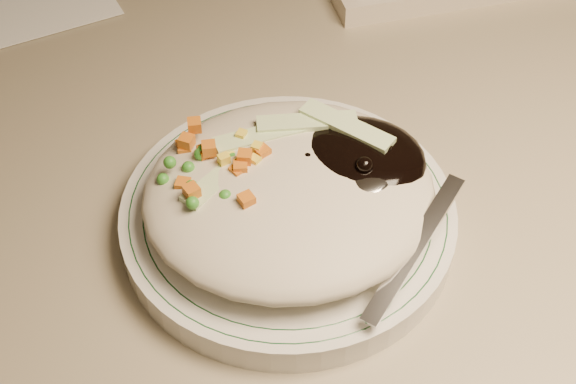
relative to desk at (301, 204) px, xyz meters
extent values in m
cube|color=gray|center=(0.00, 0.00, 0.18)|extent=(1.40, 0.70, 0.04)
cylinder|color=silver|center=(-0.05, -0.19, 0.21)|extent=(0.23, 0.23, 0.02)
torus|color=#144723|center=(-0.05, -0.19, 0.22)|extent=(0.22, 0.22, 0.00)
torus|color=#144723|center=(-0.05, -0.19, 0.22)|extent=(0.20, 0.20, 0.00)
ellipsoid|color=#BBB198|center=(-0.05, -0.20, 0.24)|extent=(0.19, 0.18, 0.04)
ellipsoid|color=black|center=(0.00, -0.18, 0.25)|extent=(0.10, 0.09, 0.03)
ellipsoid|color=orange|center=(-0.09, -0.18, 0.24)|extent=(0.08, 0.08, 0.02)
sphere|color=black|center=(-0.03, -0.18, 0.25)|extent=(0.01, 0.01, 0.01)
sphere|color=black|center=(0.00, -0.18, 0.25)|extent=(0.01, 0.01, 0.01)
sphere|color=black|center=(0.02, -0.19, 0.26)|extent=(0.01, 0.01, 0.01)
sphere|color=black|center=(0.01, -0.17, 0.25)|extent=(0.01, 0.01, 0.01)
sphere|color=black|center=(0.00, -0.20, 0.26)|extent=(0.01, 0.01, 0.01)
sphere|color=black|center=(-0.01, -0.19, 0.25)|extent=(0.01, 0.01, 0.01)
sphere|color=black|center=(0.00, -0.17, 0.25)|extent=(0.01, 0.01, 0.01)
cube|color=#C36115|center=(-0.10, -0.17, 0.26)|extent=(0.01, 0.01, 0.01)
cube|color=#C36115|center=(-0.08, -0.19, 0.25)|extent=(0.01, 0.01, 0.01)
cube|color=#C36115|center=(-0.11, -0.16, 0.26)|extent=(0.01, 0.01, 0.01)
cube|color=#C36115|center=(-0.07, -0.18, 0.26)|extent=(0.01, 0.01, 0.01)
cube|color=#C36115|center=(-0.08, -0.19, 0.26)|extent=(0.01, 0.01, 0.01)
cube|color=#C36115|center=(-0.11, -0.15, 0.25)|extent=(0.01, 0.01, 0.01)
cube|color=#C36115|center=(-0.10, -0.17, 0.26)|extent=(0.01, 0.01, 0.01)
cube|color=#C36115|center=(-0.08, -0.19, 0.26)|extent=(0.01, 0.01, 0.01)
cube|color=#C36115|center=(-0.06, -0.18, 0.26)|extent=(0.01, 0.01, 0.01)
cube|color=#C36115|center=(-0.10, -0.15, 0.26)|extent=(0.01, 0.01, 0.01)
cube|color=#C36115|center=(-0.11, -0.21, 0.26)|extent=(0.01, 0.01, 0.01)
cube|color=#C36115|center=(-0.08, -0.22, 0.26)|extent=(0.01, 0.01, 0.01)
cube|color=#C36115|center=(-0.12, -0.19, 0.25)|extent=(0.01, 0.01, 0.01)
cube|color=#C36115|center=(-0.11, -0.16, 0.25)|extent=(0.01, 0.01, 0.01)
sphere|color=#388C28|center=(-0.08, -0.18, 0.25)|extent=(0.01, 0.01, 0.01)
sphere|color=#388C28|center=(-0.11, -0.21, 0.26)|extent=(0.01, 0.01, 0.01)
sphere|color=#388C28|center=(-0.11, -0.18, 0.26)|extent=(0.01, 0.01, 0.01)
sphere|color=#388C28|center=(-0.12, -0.18, 0.26)|extent=(0.01, 0.01, 0.01)
sphere|color=#388C28|center=(-0.08, -0.17, 0.25)|extent=(0.01, 0.01, 0.01)
sphere|color=#388C28|center=(-0.07, -0.21, 0.25)|extent=(0.01, 0.01, 0.01)
sphere|color=#388C28|center=(-0.09, -0.18, 0.25)|extent=(0.01, 0.01, 0.01)
sphere|color=#388C28|center=(-0.10, -0.20, 0.25)|extent=(0.01, 0.01, 0.01)
sphere|color=#388C28|center=(-0.13, -0.18, 0.25)|extent=(0.01, 0.01, 0.01)
sphere|color=#388C28|center=(-0.10, -0.17, 0.26)|extent=(0.01, 0.01, 0.01)
sphere|color=#388C28|center=(-0.10, -0.17, 0.26)|extent=(0.01, 0.01, 0.01)
sphere|color=#388C28|center=(-0.11, -0.19, 0.25)|extent=(0.01, 0.01, 0.01)
sphere|color=#388C28|center=(-0.09, -0.21, 0.26)|extent=(0.01, 0.01, 0.01)
sphere|color=#388C28|center=(-0.06, -0.16, 0.25)|extent=(0.01, 0.01, 0.01)
cube|color=yellow|center=(-0.08, -0.17, 0.25)|extent=(0.01, 0.01, 0.01)
cube|color=yellow|center=(-0.07, -0.18, 0.26)|extent=(0.01, 0.01, 0.01)
cube|color=yellow|center=(-0.09, -0.17, 0.25)|extent=(0.01, 0.01, 0.01)
cube|color=yellow|center=(-0.09, -0.18, 0.26)|extent=(0.01, 0.01, 0.01)
cube|color=yellow|center=(-0.09, -0.19, 0.25)|extent=(0.01, 0.01, 0.01)
cube|color=yellow|center=(-0.07, -0.18, 0.26)|extent=(0.01, 0.01, 0.01)
cube|color=yellow|center=(-0.07, -0.16, 0.26)|extent=(0.01, 0.01, 0.01)
cube|color=yellow|center=(-0.08, -0.19, 0.25)|extent=(0.01, 0.01, 0.01)
cube|color=#B2D18C|center=(-0.06, -0.16, 0.26)|extent=(0.07, 0.03, 0.00)
cube|color=#B2D18C|center=(-0.03, -0.15, 0.26)|extent=(0.07, 0.02, 0.00)
cube|color=#B2D18C|center=(-0.09, -0.19, 0.26)|extent=(0.06, 0.06, 0.00)
cube|color=#B2D18C|center=(0.00, -0.16, 0.26)|extent=(0.06, 0.06, 0.00)
ellipsoid|color=silver|center=(0.00, -0.21, 0.25)|extent=(0.06, 0.06, 0.01)
cube|color=silver|center=(0.02, -0.26, 0.24)|extent=(0.09, 0.09, 0.03)
camera|label=1|loc=(-0.11, -0.54, 0.63)|focal=50.00mm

